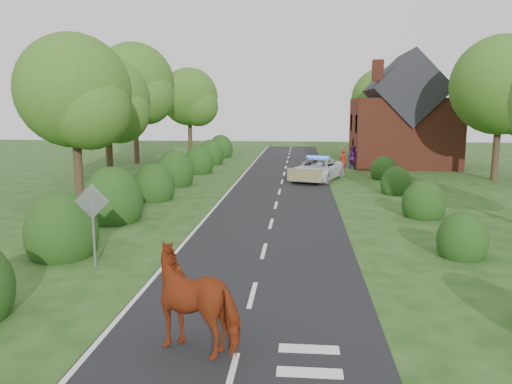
# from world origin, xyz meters

# --- Properties ---
(ground) EXTENTS (120.00, 120.00, 0.00)m
(ground) POSITION_xyz_m (0.00, 0.00, 0.00)
(ground) COLOR #1D4414
(road) EXTENTS (6.00, 70.00, 0.02)m
(road) POSITION_xyz_m (0.00, 15.00, 0.01)
(road) COLOR black
(road) RESTS_ON ground
(road_markings) EXTENTS (4.96, 70.00, 0.01)m
(road_markings) POSITION_xyz_m (-1.60, 12.93, 0.03)
(road_markings) COLOR white
(road_markings) RESTS_ON road
(hedgerow_left) EXTENTS (2.75, 50.41, 3.00)m
(hedgerow_left) POSITION_xyz_m (-6.51, 11.69, 0.75)
(hedgerow_left) COLOR #173B13
(hedgerow_left) RESTS_ON ground
(hedgerow_right) EXTENTS (2.10, 45.78, 2.10)m
(hedgerow_right) POSITION_xyz_m (6.60, 11.21, 0.55)
(hedgerow_right) COLOR #173B13
(hedgerow_right) RESTS_ON ground
(tree_left_a) EXTENTS (5.74, 5.60, 8.38)m
(tree_left_a) POSITION_xyz_m (-9.75, 11.86, 5.34)
(tree_left_a) COLOR #332316
(tree_left_a) RESTS_ON ground
(tree_left_b) EXTENTS (5.74, 5.60, 8.07)m
(tree_left_b) POSITION_xyz_m (-11.25, 19.86, 5.04)
(tree_left_b) COLOR #332316
(tree_left_b) RESTS_ON ground
(tree_left_c) EXTENTS (6.97, 6.80, 10.22)m
(tree_left_c) POSITION_xyz_m (-12.70, 29.83, 6.53)
(tree_left_c) COLOR #332316
(tree_left_c) RESTS_ON ground
(tree_left_d) EXTENTS (6.15, 6.00, 8.89)m
(tree_left_d) POSITION_xyz_m (-10.23, 39.85, 5.64)
(tree_left_d) COLOR #332316
(tree_left_d) RESTS_ON ground
(tree_right_b) EXTENTS (6.56, 6.40, 9.40)m
(tree_right_b) POSITION_xyz_m (14.29, 21.84, 5.94)
(tree_right_b) COLOR #332316
(tree_right_b) RESTS_ON ground
(tree_right_c) EXTENTS (6.15, 6.00, 8.58)m
(tree_right_c) POSITION_xyz_m (9.27, 37.85, 5.34)
(tree_right_c) COLOR #332316
(tree_right_c) RESTS_ON ground
(road_sign) EXTENTS (1.06, 0.08, 2.53)m
(road_sign) POSITION_xyz_m (-5.00, 2.00, 1.65)
(road_sign) COLOR gray
(road_sign) RESTS_ON ground
(house) EXTENTS (8.00, 7.40, 9.17)m
(house) POSITION_xyz_m (9.49, 30.00, 3.79)
(house) COLOR brown
(house) RESTS_ON ground
(cow) EXTENTS (2.66, 1.89, 1.70)m
(cow) POSITION_xyz_m (-0.79, -2.78, 0.85)
(cow) COLOR maroon
(cow) RESTS_ON ground
(police_van) EXTENTS (4.06, 5.82, 1.62)m
(police_van) POSITION_xyz_m (2.30, 20.90, 0.74)
(police_van) COLOR silver
(police_van) RESTS_ON ground
(pedestrian_red) EXTENTS (0.74, 0.68, 1.69)m
(pedestrian_red) POSITION_xyz_m (4.35, 25.52, 0.84)
(pedestrian_red) COLOR maroon
(pedestrian_red) RESTS_ON ground
(pedestrian_purple) EXTENTS (1.12, 1.07, 1.81)m
(pedestrian_purple) POSITION_xyz_m (5.24, 27.40, 0.91)
(pedestrian_purple) COLOR #3C1453
(pedestrian_purple) RESTS_ON ground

